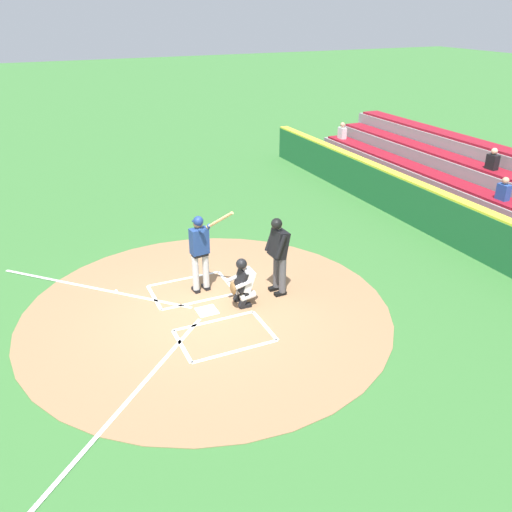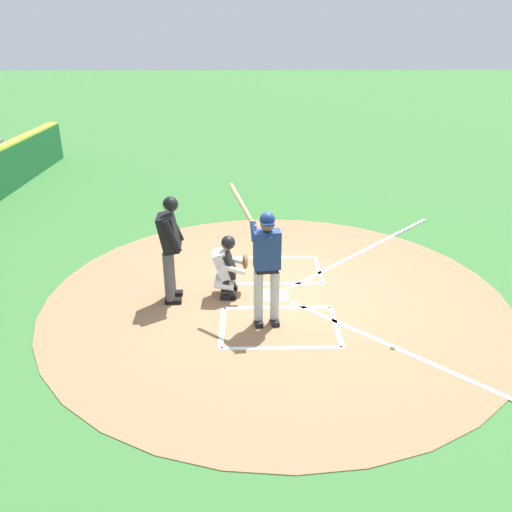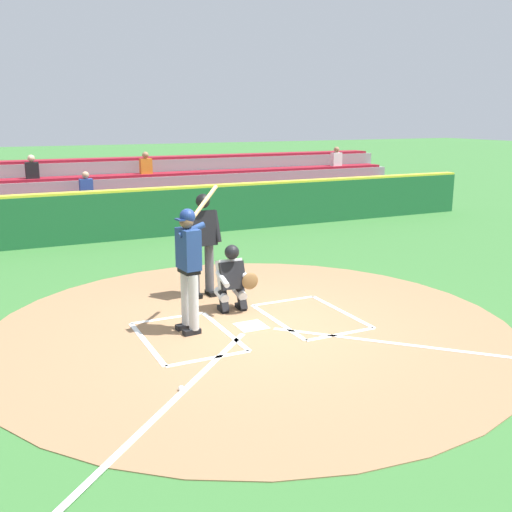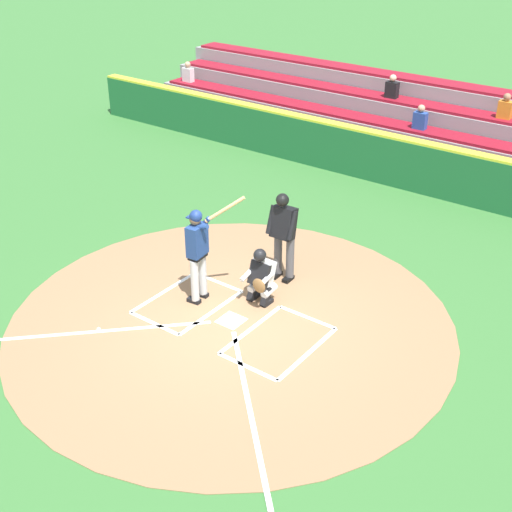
{
  "view_description": "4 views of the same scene",
  "coord_description": "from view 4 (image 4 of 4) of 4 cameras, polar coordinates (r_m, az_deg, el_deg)",
  "views": [
    {
      "loc": [
        -9.58,
        3.19,
        6.11
      ],
      "look_at": [
        0.0,
        -1.18,
        1.11
      ],
      "focal_mm": 37.49,
      "sensor_mm": 36.0,
      "label": 1
    },
    {
      "loc": [
        7.95,
        -0.49,
        4.26
      ],
      "look_at": [
        0.13,
        -0.35,
        0.83
      ],
      "focal_mm": 35.73,
      "sensor_mm": 36.0,
      "label": 2
    },
    {
      "loc": [
        3.67,
        7.83,
        3.17
      ],
      "look_at": [
        -0.1,
        -0.04,
        1.1
      ],
      "focal_mm": 41.64,
      "sensor_mm": 36.0,
      "label": 3
    },
    {
      "loc": [
        -6.5,
        8.01,
        6.99
      ],
      "look_at": [
        0.05,
        -0.82,
        0.96
      ],
      "focal_mm": 48.26,
      "sensor_mm": 36.0,
      "label": 4
    }
  ],
  "objects": [
    {
      "name": "dirt_circle",
      "position": [
        12.46,
        -2.07,
        -5.39
      ],
      "size": [
        8.0,
        8.0,
        0.01
      ],
      "primitive_type": "cylinder",
      "color": "#99704C",
      "rests_on": "ground"
    },
    {
      "name": "batter",
      "position": [
        12.54,
        -4.82,
        0.6
      ],
      "size": [
        0.89,
        0.8,
        2.13
      ],
      "color": "#BCBCBC",
      "rests_on": "ground"
    },
    {
      "name": "bleacher_stand",
      "position": [
        20.34,
        16.29,
        9.58
      ],
      "size": [
        20.0,
        3.4,
        2.1
      ],
      "color": "gray",
      "rests_on": "ground"
    },
    {
      "name": "baseball",
      "position": [
        12.49,
        -12.91,
        -5.95
      ],
      "size": [
        0.07,
        0.07,
        0.07
      ],
      "primitive_type": "sphere",
      "color": "white",
      "rests_on": "ground"
    },
    {
      "name": "catcher",
      "position": [
        12.68,
        0.41,
        -1.58
      ],
      "size": [
        0.59,
        0.62,
        1.13
      ],
      "color": "black",
      "rests_on": "ground"
    },
    {
      "name": "plate_umpire",
      "position": [
        13.21,
        2.28,
        2.12
      ],
      "size": [
        0.59,
        0.42,
        1.86
      ],
      "color": "#4C4C51",
      "rests_on": "ground"
    },
    {
      "name": "home_plate_and_chalk",
      "position": [
        11.91,
        -4.72,
        -7.25
      ],
      "size": [
        7.93,
        4.91,
        0.01
      ],
      "color": "white",
      "rests_on": "dirt_circle"
    },
    {
      "name": "backstop_wall",
      "position": [
        17.97,
        13.03,
        7.33
      ],
      "size": [
        22.0,
        0.36,
        1.31
      ],
      "color": "#1E6033",
      "rests_on": "ground"
    },
    {
      "name": "ground_plane",
      "position": [
        12.46,
        -2.07,
        -5.41
      ],
      "size": [
        120.0,
        120.0,
        0.0
      ],
      "primitive_type": "plane",
      "color": "#387033"
    }
  ]
}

